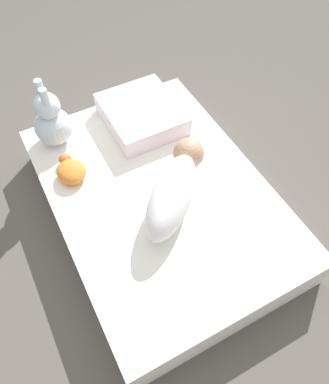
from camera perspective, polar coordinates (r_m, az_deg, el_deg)
The scene contains 6 objects.
ground_plane at distance 1.67m, azimuth -0.81°, elevation -3.35°, with size 12.00×12.00×0.00m, color #514C47.
bed_mattress at distance 1.60m, azimuth -0.85°, elevation -1.57°, with size 1.18×0.83×0.19m.
swaddled_baby at distance 1.42m, azimuth 1.46°, elevation 0.48°, with size 0.42×0.43×0.18m.
pillow at distance 1.75m, azimuth -3.47°, elevation 11.74°, with size 0.36×0.32×0.09m.
bunny_plush at distance 1.69m, azimuth -16.81°, elevation 10.27°, with size 0.16×0.16×0.30m.
turtle_plush at distance 1.59m, azimuth -14.09°, elevation 3.28°, with size 0.17×0.12×0.07m.
Camera 1 is at (-0.80, 0.40, 1.42)m, focal length 35.00 mm.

